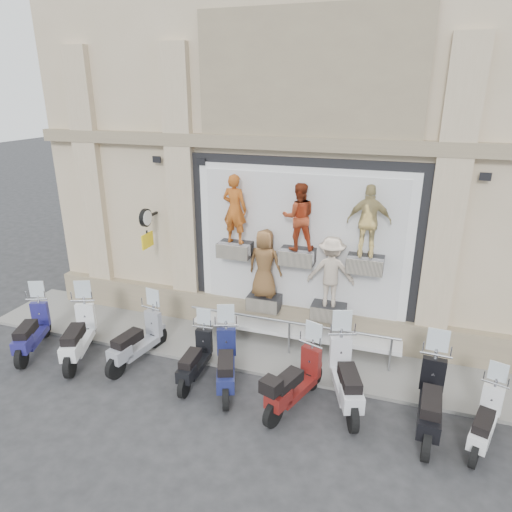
% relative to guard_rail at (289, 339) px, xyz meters
% --- Properties ---
extents(ground, '(90.00, 90.00, 0.00)m').
position_rel_guard_rail_xyz_m(ground, '(0.00, -2.00, -0.47)').
color(ground, '#29292B').
rests_on(ground, ground).
extents(sidewalk, '(16.00, 2.20, 0.08)m').
position_rel_guard_rail_xyz_m(sidewalk, '(0.00, 0.10, -0.43)').
color(sidewalk, gray).
rests_on(sidewalk, ground).
extents(building, '(14.00, 8.60, 12.00)m').
position_rel_guard_rail_xyz_m(building, '(0.00, 5.00, 5.54)').
color(building, beige).
rests_on(building, ground).
extents(shop_vitrine, '(5.60, 0.83, 4.30)m').
position_rel_guard_rail_xyz_m(shop_vitrine, '(0.07, 0.75, 1.90)').
color(shop_vitrine, black).
rests_on(shop_vitrine, ground).
extents(guard_rail, '(5.06, 0.10, 0.93)m').
position_rel_guard_rail_xyz_m(guard_rail, '(0.00, 0.00, 0.00)').
color(guard_rail, '#9EA0A5').
rests_on(guard_rail, ground).
extents(clock_sign_bracket, '(0.10, 0.80, 1.02)m').
position_rel_guard_rail_xyz_m(clock_sign_bracket, '(-3.90, 0.47, 2.34)').
color(clock_sign_bracket, black).
rests_on(clock_sign_bracket, ground).
extents(scooter_a, '(1.25, 2.01, 1.57)m').
position_rel_guard_rail_xyz_m(scooter_a, '(-5.89, -1.76, 0.32)').
color(scooter_a, navy).
rests_on(scooter_a, ground).
extents(scooter_b, '(1.33, 2.16, 1.69)m').
position_rel_guard_rail_xyz_m(scooter_b, '(-4.63, -1.64, 0.38)').
color(scooter_b, white).
rests_on(scooter_b, ground).
extents(scooter_c, '(0.89, 2.03, 1.60)m').
position_rel_guard_rail_xyz_m(scooter_c, '(-3.25, -1.35, 0.33)').
color(scooter_c, gray).
rests_on(scooter_c, ground).
extents(scooter_d, '(0.62, 1.78, 1.42)m').
position_rel_guard_rail_xyz_m(scooter_d, '(-1.69, -1.54, 0.25)').
color(scooter_d, black).
rests_on(scooter_d, ground).
extents(scooter_e, '(1.26, 2.07, 1.62)m').
position_rel_guard_rail_xyz_m(scooter_e, '(-0.95, -1.57, 0.34)').
color(scooter_e, '#161B4E').
rests_on(scooter_e, ground).
extents(scooter_f, '(1.19, 2.06, 1.61)m').
position_rel_guard_rail_xyz_m(scooter_f, '(0.57, -1.74, 0.34)').
color(scooter_f, maroon).
rests_on(scooter_f, ground).
extents(scooter_g, '(1.29, 2.22, 1.74)m').
position_rel_guard_rail_xyz_m(scooter_g, '(1.51, -1.33, 0.40)').
color(scooter_g, silver).
rests_on(scooter_g, ground).
extents(scooter_h, '(0.74, 2.18, 1.74)m').
position_rel_guard_rail_xyz_m(scooter_h, '(3.09, -1.59, 0.41)').
color(scooter_h, black).
rests_on(scooter_h, ground).
extents(scooter_i, '(0.99, 1.79, 1.39)m').
position_rel_guard_rail_xyz_m(scooter_i, '(4.00, -1.69, 0.23)').
color(scooter_i, silver).
rests_on(scooter_i, ground).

